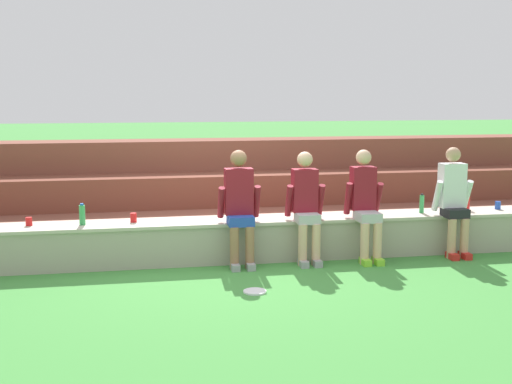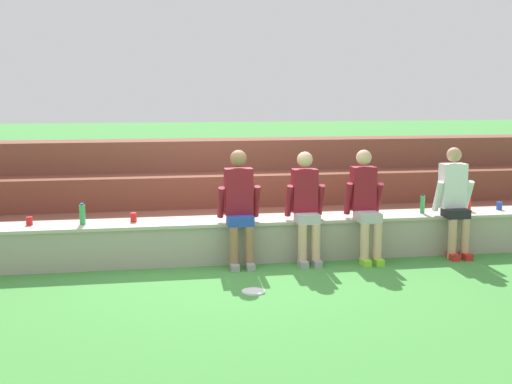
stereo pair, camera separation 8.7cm
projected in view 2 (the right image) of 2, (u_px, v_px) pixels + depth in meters
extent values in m
plane|color=#428E3D|center=(233.00, 265.00, 8.18)|extent=(80.00, 80.00, 0.00)
cube|color=#A8A08E|center=(230.00, 240.00, 8.41)|extent=(9.26, 0.57, 0.53)
cube|color=#BCB39F|center=(230.00, 221.00, 8.37)|extent=(9.30, 0.61, 0.04)
cube|color=brown|center=(222.00, 229.00, 9.19)|extent=(11.09, 0.72, 0.47)
cube|color=brown|center=(216.00, 204.00, 9.86)|extent=(11.09, 0.72, 0.93)
cube|color=brown|center=(211.00, 183.00, 10.53)|extent=(11.09, 0.72, 1.40)
cylinder|color=#996B4C|center=(234.00, 248.00, 7.96)|extent=(0.11, 0.11, 0.53)
cylinder|color=#996B4C|center=(249.00, 247.00, 7.99)|extent=(0.11, 0.11, 0.53)
cube|color=#99999E|center=(235.00, 267.00, 7.95)|extent=(0.10, 0.22, 0.08)
cube|color=#99999E|center=(250.00, 266.00, 7.98)|extent=(0.10, 0.22, 0.08)
cube|color=#2347B2|center=(240.00, 220.00, 8.04)|extent=(0.31, 0.29, 0.12)
cube|color=maroon|center=(238.00, 191.00, 8.12)|extent=(0.35, 0.20, 0.58)
sphere|color=#996B4C|center=(238.00, 158.00, 8.06)|extent=(0.21, 0.21, 0.21)
cylinder|color=maroon|center=(221.00, 202.00, 8.08)|extent=(0.08, 0.24, 0.42)
cylinder|color=maroon|center=(256.00, 201.00, 8.16)|extent=(0.08, 0.22, 0.42)
cylinder|color=#DBAD89|center=(302.00, 245.00, 8.10)|extent=(0.11, 0.11, 0.53)
cylinder|color=#DBAD89|center=(316.00, 245.00, 8.13)|extent=(0.11, 0.11, 0.53)
cube|color=#99999E|center=(303.00, 264.00, 8.10)|extent=(0.10, 0.22, 0.08)
cube|color=#99999E|center=(316.00, 263.00, 8.12)|extent=(0.10, 0.22, 0.08)
cube|color=#B2B2B7|center=(307.00, 218.00, 8.18)|extent=(0.28, 0.29, 0.12)
cube|color=maroon|center=(304.00, 190.00, 8.28)|extent=(0.31, 0.20, 0.55)
sphere|color=#DBAD89|center=(305.00, 160.00, 8.22)|extent=(0.20, 0.20, 0.20)
cylinder|color=maroon|center=(289.00, 201.00, 8.24)|extent=(0.08, 0.21, 0.42)
cylinder|color=maroon|center=(320.00, 200.00, 8.31)|extent=(0.08, 0.22, 0.42)
cylinder|color=#DBAD89|center=(365.00, 244.00, 8.17)|extent=(0.11, 0.11, 0.53)
cylinder|color=#DBAD89|center=(377.00, 243.00, 8.20)|extent=(0.11, 0.11, 0.53)
cube|color=#8CD833|center=(365.00, 262.00, 8.16)|extent=(0.10, 0.22, 0.08)
cube|color=#8CD833|center=(378.00, 262.00, 8.19)|extent=(0.10, 0.22, 0.08)
cube|color=#B2B2B7|center=(368.00, 217.00, 8.28)|extent=(0.27, 0.36, 0.12)
cube|color=maroon|center=(363.00, 188.00, 8.43)|extent=(0.30, 0.20, 0.56)
sphere|color=#DBAD89|center=(364.00, 157.00, 8.37)|extent=(0.20, 0.20, 0.20)
cylinder|color=maroon|center=(348.00, 199.00, 8.39)|extent=(0.08, 0.18, 0.43)
cylinder|color=maroon|center=(378.00, 198.00, 8.46)|extent=(0.08, 0.24, 0.42)
cylinder|color=tan|center=(452.00, 239.00, 8.44)|extent=(0.11, 0.11, 0.53)
cylinder|color=tan|center=(465.00, 239.00, 8.47)|extent=(0.11, 0.11, 0.53)
cube|color=red|center=(453.00, 257.00, 8.44)|extent=(0.10, 0.22, 0.08)
cube|color=red|center=(466.00, 256.00, 8.47)|extent=(0.10, 0.22, 0.08)
cube|color=black|center=(456.00, 213.00, 8.52)|extent=(0.29, 0.29, 0.12)
cube|color=white|center=(453.00, 186.00, 8.58)|extent=(0.32, 0.20, 0.58)
sphere|color=tan|center=(454.00, 155.00, 8.52)|extent=(0.19, 0.19, 0.19)
cylinder|color=white|center=(438.00, 196.00, 8.55)|extent=(0.08, 0.22, 0.42)
cylinder|color=white|center=(468.00, 195.00, 8.62)|extent=(0.08, 0.24, 0.42)
cylinder|color=green|center=(422.00, 204.00, 8.77)|extent=(0.06, 0.06, 0.24)
cylinder|color=black|center=(423.00, 195.00, 8.75)|extent=(0.04, 0.04, 0.02)
cylinder|color=green|center=(82.00, 215.00, 8.02)|extent=(0.07, 0.07, 0.25)
cylinder|color=blue|center=(82.00, 204.00, 8.00)|extent=(0.04, 0.04, 0.02)
cylinder|color=red|center=(468.00, 204.00, 8.97)|extent=(0.08, 0.08, 0.19)
cylinder|color=red|center=(469.00, 196.00, 8.95)|extent=(0.05, 0.05, 0.02)
cylinder|color=red|center=(29.00, 221.00, 8.00)|extent=(0.08, 0.08, 0.10)
cylinder|color=blue|center=(499.00, 206.00, 9.05)|extent=(0.08, 0.08, 0.11)
cylinder|color=red|center=(134.00, 217.00, 8.19)|extent=(0.08, 0.08, 0.12)
cylinder|color=white|center=(253.00, 291.00, 7.06)|extent=(0.25, 0.25, 0.02)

